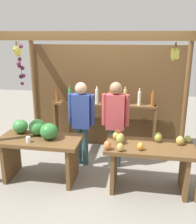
% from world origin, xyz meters
% --- Properties ---
extents(ground_plane, '(12.00, 12.00, 0.00)m').
position_xyz_m(ground_plane, '(0.00, 0.00, 0.00)').
color(ground_plane, gray).
rests_on(ground_plane, ground).
extents(market_stall, '(3.31, 1.91, 2.39)m').
position_xyz_m(market_stall, '(-0.01, 0.43, 1.38)').
color(market_stall, brown).
rests_on(market_stall, ground).
extents(fruit_counter_left, '(1.34, 0.67, 1.00)m').
position_xyz_m(fruit_counter_left, '(-0.91, -0.64, 0.65)').
color(fruit_counter_left, brown).
rests_on(fruit_counter_left, ground).
extents(fruit_counter_right, '(1.36, 0.64, 0.90)m').
position_xyz_m(fruit_counter_right, '(0.85, -0.67, 0.57)').
color(fruit_counter_right, brown).
rests_on(fruit_counter_right, ground).
extents(bottle_shelf_unit, '(2.13, 0.22, 1.36)m').
position_xyz_m(bottle_shelf_unit, '(-0.02, 0.67, 0.82)').
color(bottle_shelf_unit, brown).
rests_on(bottle_shelf_unit, ground).
extents(vendor_man, '(0.48, 0.21, 1.56)m').
position_xyz_m(vendor_man, '(-0.32, -0.05, 0.93)').
color(vendor_man, '#2B4D53').
rests_on(vendor_man, ground).
extents(vendor_woman, '(0.48, 0.21, 1.58)m').
position_xyz_m(vendor_woman, '(0.29, -0.04, 0.94)').
color(vendor_woman, '#45585B').
rests_on(vendor_woman, ground).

